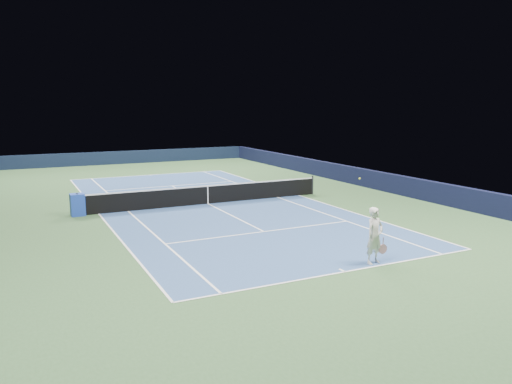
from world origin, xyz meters
name	(u,v)px	position (x,y,z in m)	size (l,w,h in m)	color
ground	(208,204)	(0.00, 0.00, 0.00)	(40.00, 40.00, 0.00)	#2F502B
wall_far	(127,157)	(0.00, 19.82, 0.55)	(22.00, 0.35, 1.10)	black
wall_right	(374,180)	(10.82, 0.00, 0.55)	(0.35, 40.00, 1.10)	black
court_surface	(208,204)	(0.00, 0.00, 0.00)	(10.97, 23.77, 0.01)	navy
baseline_far	(150,175)	(0.00, 11.88, 0.01)	(10.97, 0.08, 0.00)	white
baseline_near	(345,272)	(0.00, -11.88, 0.01)	(10.97, 0.08, 0.00)	white
sideline_doubles_right	(299,195)	(5.49, 0.00, 0.01)	(0.08, 23.77, 0.00)	white
sideline_doubles_left	(99,214)	(-5.49, 0.00, 0.01)	(0.08, 23.77, 0.00)	white
sideline_singles_right	(277,197)	(4.12, 0.00, 0.01)	(0.08, 23.77, 0.00)	white
sideline_singles_left	(128,211)	(-4.12, 0.00, 0.01)	(0.08, 23.77, 0.00)	white
service_line_far	(172,186)	(0.00, 6.40, 0.01)	(8.23, 0.08, 0.00)	white
service_line_near	(264,232)	(0.00, -6.40, 0.01)	(8.23, 0.08, 0.00)	white
center_service_line	(208,204)	(0.00, 0.00, 0.01)	(0.08, 12.80, 0.00)	white
center_mark_far	(150,175)	(0.00, 11.73, 0.01)	(0.08, 0.30, 0.00)	white
center_mark_near	(342,270)	(0.00, -11.73, 0.01)	(0.08, 0.30, 0.00)	white
tennis_net	(208,194)	(0.00, 0.00, 0.50)	(12.90, 0.10, 1.07)	black
sponsor_cube	(78,205)	(-6.40, 0.07, 0.51)	(0.64, 0.58, 1.03)	#1D3EAE
tennis_player	(375,236)	(1.34, -11.61, 0.93)	(0.86, 1.32, 2.68)	silver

